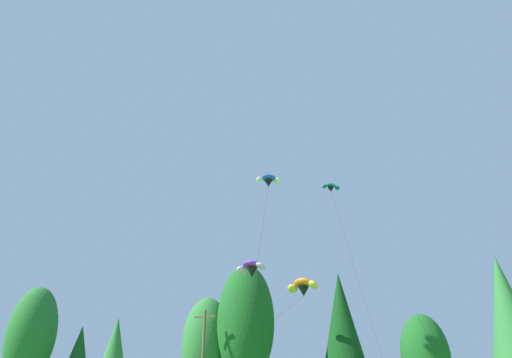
# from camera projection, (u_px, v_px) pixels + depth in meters

# --- Properties ---
(treeline_tree_a) EXTENTS (5.79, 5.79, 14.77)m
(treeline_tree_a) POSITION_uv_depth(u_px,v_px,m) (31.00, 335.00, 53.79)
(treeline_tree_a) COLOR #472D19
(treeline_tree_a) RESTS_ON ground_plane
(treeline_tree_b) EXTENTS (3.85, 3.85, 10.24)m
(treeline_tree_b) POSITION_uv_depth(u_px,v_px,m) (78.00, 358.00, 53.91)
(treeline_tree_b) COLOR #472D19
(treeline_tree_b) RESTS_ON ground_plane
(treeline_tree_c) EXTENTS (3.83, 3.83, 10.14)m
(treeline_tree_c) POSITION_uv_depth(u_px,v_px,m) (114.00, 353.00, 47.64)
(treeline_tree_c) COLOR #472D19
(treeline_tree_c) RESTS_ON ground_plane
(treeline_tree_d) EXTENTS (4.98, 4.98, 11.77)m
(treeline_tree_d) POSITION_uv_depth(u_px,v_px,m) (206.00, 343.00, 45.47)
(treeline_tree_d) COLOR #472D19
(treeline_tree_d) RESTS_ON ground_plane
(treeline_tree_e) EXTENTS (5.78, 5.78, 14.73)m
(treeline_tree_e) POSITION_uv_depth(u_px,v_px,m) (246.00, 322.00, 44.23)
(treeline_tree_e) COLOR #472D19
(treeline_tree_e) RESTS_ON ground_plane
(treeline_tree_f) EXTENTS (4.68, 4.68, 14.02)m
(treeline_tree_f) POSITION_uv_depth(u_px,v_px,m) (342.00, 324.00, 44.56)
(treeline_tree_f) COLOR #472D19
(treeline_tree_f) RESTS_ON ground_plane
(treeline_tree_g) EXTENTS (4.23, 4.23, 8.99)m
(treeline_tree_g) POSITION_uv_depth(u_px,v_px,m) (425.00, 355.00, 38.97)
(treeline_tree_g) COLOR #472D19
(treeline_tree_g) RESTS_ON ground_plane
(treeline_tree_h) EXTENTS (4.65, 4.65, 13.87)m
(treeline_tree_h) POSITION_uv_depth(u_px,v_px,m) (509.00, 313.00, 38.27)
(treeline_tree_h) COLOR #472D19
(treeline_tree_h) RESTS_ON ground_plane
(parafoil_kite_high_purple) EXTENTS (3.39, 16.74, 12.19)m
(parafoil_kite_high_purple) POSITION_uv_depth(u_px,v_px,m) (251.00, 268.00, 39.94)
(parafoil_kite_high_purple) COLOR purple
(parafoil_kite_mid_blue_white) EXTENTS (3.60, 15.36, 19.25)m
(parafoil_kite_mid_blue_white) POSITION_uv_depth(u_px,v_px,m) (268.00, 181.00, 40.07)
(parafoil_kite_mid_blue_white) COLOR blue
(parafoil_kite_far_teal) EXTENTS (6.35, 21.84, 24.70)m
(parafoil_kite_far_teal) POSITION_uv_depth(u_px,v_px,m) (331.00, 188.00, 54.00)
(parafoil_kite_far_teal) COLOR teal
(parafoil_kite_low_orange) EXTENTS (5.64, 21.70, 11.49)m
(parafoil_kite_low_orange) POSITION_uv_depth(u_px,v_px,m) (303.00, 287.00, 42.69)
(parafoil_kite_low_orange) COLOR orange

